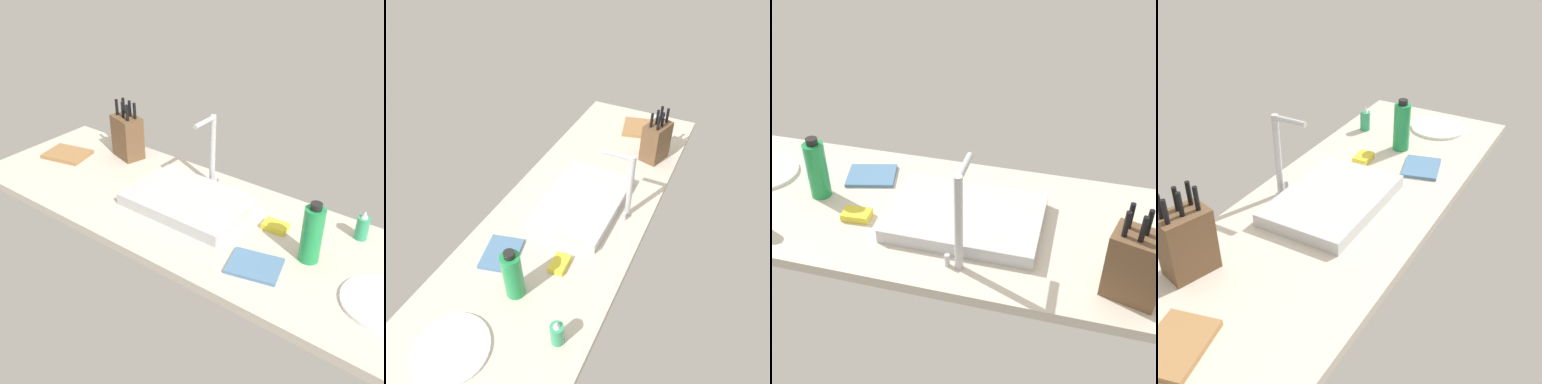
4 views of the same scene
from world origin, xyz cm
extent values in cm
cube|color=beige|center=(0.00, 0.00, 1.75)|extent=(194.26, 65.95, 3.50)
cube|color=#B7BABF|center=(-1.04, 2.34, 5.83)|extent=(47.90, 32.61, 4.65)
cylinder|color=#B7BABF|center=(-4.19, 22.57, 19.19)|extent=(2.40, 2.40, 31.38)
cylinder|color=#B7BABF|center=(-4.19, 16.41, 33.88)|extent=(2.00, 12.31, 2.00)
cylinder|color=#B7BABF|center=(-0.69, 22.57, 5.50)|extent=(1.60, 1.60, 4.00)
cube|color=brown|center=(-51.42, 20.43, 13.53)|extent=(16.51, 13.23, 20.06)
cylinder|color=black|center=(-52.01, 19.20, 27.27)|extent=(1.73, 1.73, 7.42)
cylinder|color=black|center=(-50.57, 22.25, 27.27)|extent=(1.73, 1.73, 7.42)
cylinder|color=black|center=(-47.62, 17.53, 27.27)|extent=(1.73, 1.73, 7.42)
cylinder|color=black|center=(-46.60, 21.29, 27.27)|extent=(1.73, 1.73, 7.42)
cylinder|color=#1E8E47|center=(51.27, 0.18, 13.46)|extent=(6.96, 6.96, 19.93)
cylinder|color=black|center=(51.27, 0.18, 24.53)|extent=(3.83, 3.83, 2.20)
cube|color=teal|center=(39.01, -14.67, 4.10)|extent=(19.96, 17.57, 1.20)
cube|color=yellow|center=(33.97, 8.84, 4.70)|extent=(9.35, 6.54, 2.40)
camera|label=1|loc=(94.83, -122.47, 103.38)|focal=43.70mm
camera|label=2|loc=(110.99, 53.70, 118.68)|focal=34.42mm
camera|label=3|loc=(-32.73, 123.77, 104.41)|focal=46.89mm
camera|label=4|loc=(-129.55, -76.96, 101.80)|focal=47.62mm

